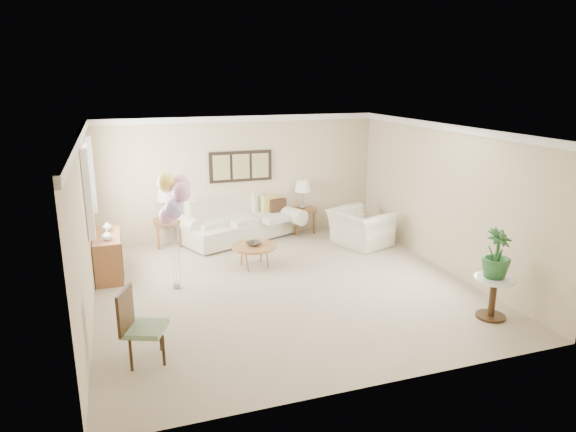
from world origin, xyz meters
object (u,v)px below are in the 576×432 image
object	(u,v)px
sofa	(238,222)
armchair	(360,228)
coffee_table	(254,247)
balloon_cluster	(175,196)
accent_chair	(138,324)

from	to	relation	value
sofa	armchair	size ratio (longest dim) A/B	2.58
coffee_table	balloon_cluster	distance (m)	1.95
sofa	accent_chair	world-z (taller)	accent_chair
armchair	sofa	bearing A→B (deg)	44.49
coffee_table	sofa	bearing A→B (deg)	86.45
coffee_table	balloon_cluster	bearing A→B (deg)	-157.89
armchair	accent_chair	xyz separation A→B (m)	(-4.57, -3.22, 0.13)
accent_chair	coffee_table	bearing A→B (deg)	51.14
armchair	accent_chair	distance (m)	5.59
sofa	accent_chair	bearing A→B (deg)	-117.29
coffee_table	accent_chair	size ratio (longest dim) A/B	0.84
balloon_cluster	armchair	bearing A→B (deg)	16.02
accent_chair	balloon_cluster	size ratio (longest dim) A/B	0.50
armchair	balloon_cluster	size ratio (longest dim) A/B	0.58
coffee_table	armchair	size ratio (longest dim) A/B	0.72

